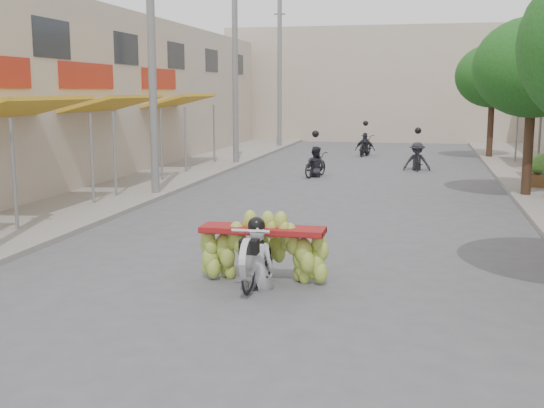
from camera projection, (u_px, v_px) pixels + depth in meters
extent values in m
plane|color=#56555A|center=(199.00, 370.00, 7.77)|extent=(120.00, 120.00, 0.00)
cube|color=gray|center=(145.00, 180.00, 23.70)|extent=(4.00, 60.00, 0.12)
cube|color=gold|center=(23.00, 107.00, 16.54)|extent=(1.77, 4.00, 0.53)
cylinder|color=slate|center=(14.00, 177.00, 14.88)|extent=(0.08, 0.08, 2.55)
cylinder|color=slate|center=(92.00, 161.00, 18.34)|extent=(0.08, 0.08, 2.55)
cube|color=gold|center=(114.00, 103.00, 21.36)|extent=(1.77, 4.00, 0.53)
cylinder|color=slate|center=(115.00, 156.00, 19.69)|extent=(0.08, 0.08, 2.55)
cylinder|color=slate|center=(161.00, 146.00, 23.16)|extent=(0.08, 0.08, 2.55)
cube|color=#A72716|center=(87.00, 76.00, 21.40)|extent=(0.10, 3.50, 0.80)
cube|color=gold|center=(180.00, 100.00, 27.13)|extent=(1.77, 4.00, 0.53)
cylinder|color=slate|center=(185.00, 141.00, 25.47)|extent=(0.08, 0.08, 2.55)
cylinder|color=slate|center=(214.00, 135.00, 28.93)|extent=(0.08, 0.08, 2.55)
cube|color=#A72716|center=(159.00, 79.00, 27.18)|extent=(0.10, 3.50, 0.80)
cube|color=#1E2328|center=(51.00, 38.00, 19.32)|extent=(0.08, 2.00, 1.10)
cube|color=#1E2328|center=(126.00, 49.00, 24.13)|extent=(0.08, 2.00, 1.10)
cube|color=#1E2328|center=(176.00, 56.00, 28.95)|extent=(0.08, 2.00, 1.10)
cube|color=#1E2328|center=(211.00, 61.00, 33.76)|extent=(0.08, 2.00, 1.10)
cube|color=#1E2328|center=(238.00, 64.00, 38.57)|extent=(0.08, 2.00, 1.10)
cylinder|color=slate|center=(539.00, 145.00, 23.44)|extent=(0.08, 0.08, 2.55)
cylinder|color=slate|center=(530.00, 141.00, 25.56)|extent=(0.08, 0.08, 2.55)
cylinder|color=slate|center=(517.00, 135.00, 29.22)|extent=(0.08, 0.08, 2.55)
cube|color=#BCAA95|center=(387.00, 85.00, 43.78)|extent=(20.00, 6.00, 7.00)
cylinder|color=slate|center=(152.00, 61.00, 19.82)|extent=(0.24, 0.24, 8.00)
cylinder|color=slate|center=(235.00, 70.00, 28.48)|extent=(0.24, 0.24, 8.00)
cylinder|color=slate|center=(280.00, 75.00, 37.15)|extent=(0.24, 0.24, 8.00)
cube|color=slate|center=(280.00, 14.00, 36.62)|extent=(0.60, 0.08, 0.08)
cylinder|color=#3A2719|center=(528.00, 144.00, 19.83)|extent=(0.28, 0.28, 3.20)
ellipsoid|color=#1D5519|center=(533.00, 67.00, 19.46)|extent=(3.40, 3.40, 2.90)
cylinder|color=#3A2719|center=(491.00, 124.00, 31.38)|extent=(0.28, 0.28, 3.20)
ellipsoid|color=#1D5519|center=(493.00, 76.00, 31.02)|extent=(3.40, 3.40, 2.90)
cube|color=brown|center=(543.00, 178.00, 21.78)|extent=(1.20, 0.80, 0.50)
imported|color=black|center=(258.00, 261.00, 10.94)|extent=(0.57, 1.54, 0.88)
cylinder|color=silver|center=(248.00, 260.00, 10.29)|extent=(0.10, 0.66, 0.66)
cube|color=black|center=(249.00, 247.00, 10.35)|extent=(0.28, 0.22, 0.22)
cylinder|color=silver|center=(251.00, 231.00, 10.41)|extent=(0.60, 0.05, 0.05)
cube|color=maroon|center=(263.00, 230.00, 11.21)|extent=(2.05, 0.55, 0.10)
imported|color=#B3B3BB|center=(257.00, 223.00, 10.79)|extent=(0.55, 0.41, 1.53)
sphere|color=black|center=(256.00, 177.00, 10.64)|extent=(0.28, 0.28, 0.28)
imported|color=black|center=(315.00, 165.00, 25.03)|extent=(1.00, 1.67, 0.88)
imported|color=#26252D|center=(315.00, 146.00, 24.92)|extent=(0.89, 0.68, 1.65)
sphere|color=black|center=(315.00, 134.00, 24.84)|extent=(0.26, 0.26, 0.26)
imported|color=black|center=(417.00, 157.00, 27.00)|extent=(0.63, 1.84, 1.06)
imported|color=#26252D|center=(418.00, 142.00, 26.90)|extent=(1.09, 0.62, 1.65)
sphere|color=black|center=(418.00, 131.00, 26.83)|extent=(0.26, 0.26, 0.26)
imported|color=black|center=(365.00, 146.00, 33.01)|extent=(0.94, 1.84, 0.99)
imported|color=#26252D|center=(365.00, 133.00, 32.91)|extent=(1.05, 0.71, 1.65)
sphere|color=black|center=(366.00, 123.00, 32.83)|extent=(0.26, 0.26, 0.26)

